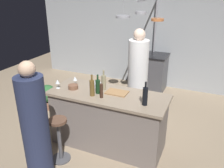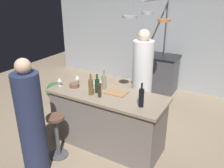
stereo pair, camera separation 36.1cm
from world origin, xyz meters
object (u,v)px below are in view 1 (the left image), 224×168
Objects in this scene: mixing_bowl_steel at (95,84)px; mixing_bowl_wooden at (73,87)px; pepper_mill at (101,91)px; cutting_board at (117,92)px; wine_glass_near_left_guest at (75,79)px; bar_stool_left at (59,138)px; chef at (138,79)px; guest_left at (35,128)px; wine_bottle_white at (104,82)px; potted_plant at (48,95)px; wine_bottle_dark at (145,96)px; wine_bottle_red at (98,86)px; wine_bottle_amber at (92,88)px; stove_range at (150,72)px; wine_glass_by_chef at (57,82)px.

mixing_bowl_wooden is at bearing -138.72° from mixing_bowl_steel.
cutting_board is at bearing 58.41° from pepper_mill.
bar_stool_left is at bearing -78.96° from wine_glass_near_left_guest.
chef is 1.06× the size of guest_left.
bar_stool_left is at bearing -115.51° from wine_bottle_white.
potted_plant is at bearing 124.80° from guest_left.
chef is at bearing 72.72° from wine_bottle_white.
wine_bottle_dark is at bearing -18.86° from mixing_bowl_steel.
wine_bottle_red is at bearing -95.70° from wine_bottle_white.
cutting_board is at bearing -11.83° from wine_bottle_white.
wine_bottle_amber reaches higher than pepper_mill.
guest_left is 0.96m from wine_bottle_amber.
mixing_bowl_steel is (-0.18, 0.06, -0.09)m from wine_bottle_white.
stove_range is 3.49m from guest_left.
wine_glass_near_left_guest is at bearing 109.52° from mixing_bowl_wooden.
stove_range is 2.78× the size of cutting_board.
wine_glass_by_chef is at bearing 106.59° from guest_left.
wine_bottle_red is 0.75m from wine_bottle_dark.
wine_glass_near_left_guest is at bearing -176.41° from wine_bottle_white.
wine_glass_by_chef is 0.78× the size of mixing_bowl_steel.
pepper_mill is 0.77m from wine_glass_by_chef.
wine_bottle_red is (0.34, 0.58, 0.64)m from bar_stool_left.
pepper_mill is 0.65m from wine_glass_near_left_guest.
cutting_board is 2.19× the size of wine_glass_by_chef.
mixing_bowl_steel reaches higher than potted_plant.
pepper_mill is at bearing -98.48° from chef.
bar_stool_left is 4.66× the size of wine_glass_near_left_guest.
pepper_mill is 0.63m from wine_bottle_dark.
guest_left is at bearing -73.41° from wine_glass_by_chef.
wine_glass_near_left_guest is at bearing -164.31° from mixing_bowl_steel.
wine_glass_by_chef is (-0.95, -1.13, 0.21)m from chef.
wine_bottle_dark is (1.15, 0.86, 0.28)m from guest_left.
pepper_mill is at bearing -70.77° from wine_bottle_white.
chef is at bearing 88.20° from cutting_board.
pepper_mill is at bearing -50.69° from mixing_bowl_steel.
wine_glass_by_chef is 0.95× the size of mixing_bowl_wooden.
chef is at bearing 68.81° from bar_stool_left.
wine_bottle_white reaches higher than pepper_mill.
pepper_mill is 0.15m from wine_bottle_amber.
bar_stool_left is at bearing -134.47° from pepper_mill.
stove_range is 6.10× the size of wine_glass_by_chef.
guest_left is 1.26m from cutting_board.
guest_left is at bearing -99.63° from bar_stool_left.
chef reaches higher than bar_stool_left.
wine_glass_by_chef is at bearing -40.82° from potted_plant.
potted_plant is 1.77× the size of wine_bottle_red.
potted_plant is 1.76m from wine_bottle_white.
guest_left is at bearing -113.01° from wine_bottle_red.
potted_plant is at bearing 152.79° from wine_bottle_amber.
mixing_bowl_steel is (-0.28, 0.34, -0.08)m from pepper_mill.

